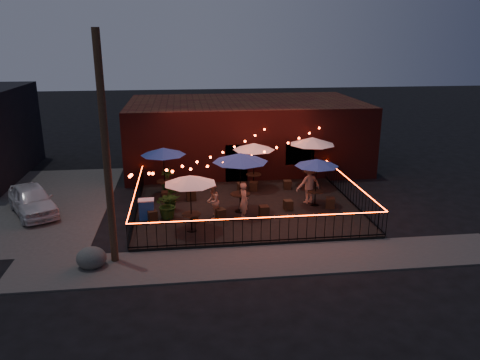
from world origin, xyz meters
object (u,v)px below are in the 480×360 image
Objects in this scene: utility_pole at (106,153)px; cafe_table_3 at (254,147)px; cafe_table_0 at (190,180)px; cafe_table_4 at (317,163)px; cafe_table_2 at (240,158)px; cooler at (147,209)px; cafe_table_1 at (163,152)px; boulder at (91,258)px; cafe_table_5 at (312,142)px.

utility_pole is 3.23× the size of cafe_table_3.
utility_pole is 3.90m from cafe_table_0.
utility_pole is 3.36× the size of cafe_table_4.
cafe_table_2 reaches higher than cooler.
cafe_table_3 is at bearing 8.40° from cafe_table_1.
cafe_table_5 is at bearing 38.16° from boulder.
cafe_table_5 is at bearing 5.13° from cafe_table_1.
cafe_table_3 is 1.04× the size of cafe_table_4.
cafe_table_2 is at bearing 38.70° from utility_pole.
cafe_table_1 is 7.63m from cafe_table_5.
cafe_table_3 is 2.79× the size of cooler.
cafe_table_5 reaches higher than cafe_table_4.
cafe_table_3 is 3.85m from cafe_table_4.
cafe_table_1 is 4.36m from cafe_table_2.
cafe_table_3 is at bearing 33.97° from cooler.
cafe_table_5 is 9.31m from cooler.
cafe_table_3 is 2.58× the size of boulder.
cafe_table_1 is 2.53× the size of boulder.
cafe_table_0 is 6.25m from cafe_table_4.
cafe_table_3 reaches higher than cooler.
cafe_table_1 is at bearing -174.87° from cafe_table_5.
cafe_table_0 is (2.79, 2.12, -1.71)m from utility_pole.
cafe_table_1 reaches higher than cafe_table_4.
cafe_table_2 is 4.62m from cooler.
cafe_table_3 is at bearing 57.52° from cafe_table_0.
utility_pole is at bearing -141.19° from cafe_table_5.
cafe_table_2 is 1.00× the size of cafe_table_5.
utility_pole is at bearing -152.81° from cafe_table_4.
cooler is (-8.30, -3.76, -1.93)m from cafe_table_5.
cafe_table_1 is at bearing 75.64° from cooler.
cooler is (-1.89, 1.53, -1.69)m from cafe_table_0.
utility_pole reaches higher than cafe_table_0.
cafe_table_2 is at bearing -38.08° from cafe_table_1.
cooler is 0.92× the size of boulder.
cooler is 4.37m from boulder.
cafe_table_4 is (7.00, -2.30, -0.18)m from cafe_table_1.
cooler is (-0.70, -3.07, -1.77)m from cafe_table_1.
cafe_table_1 is 7.37m from cafe_table_4.
cafe_table_2 reaches higher than cafe_table_0.
cooler is at bearing 76.12° from utility_pole.
utility_pole is at bearing -103.40° from cafe_table_1.
utility_pole reaches higher than cafe_table_3.
cafe_table_4 is at bearing -50.45° from cafe_table_3.
utility_pole is 11.90m from cafe_table_5.
cafe_table_1 is at bearing -171.60° from cafe_table_3.
boulder is at bearing -108.14° from cafe_table_1.
cafe_table_5 is at bearing 78.66° from cafe_table_4.
cafe_table_1 is at bearing 141.92° from cafe_table_2.
cafe_table_3 is 10.58m from boulder.
cafe_table_0 is at bearing -40.43° from cooler.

